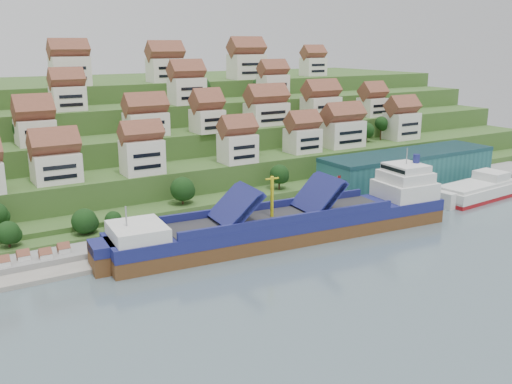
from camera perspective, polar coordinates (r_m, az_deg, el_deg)
ground at (r=138.80m, az=4.84°, el=-4.17°), size 300.00×300.00×0.00m
quay at (r=161.51m, az=7.45°, el=-1.10°), size 180.00×14.00×2.20m
pebble_beach at (r=127.26m, az=-20.40°, el=-6.64°), size 45.00×20.00×1.00m
hillside at (r=225.83m, az=-10.85°, el=5.78°), size 260.00×128.00×31.00m
hillside_village at (r=183.61m, az=-6.50°, el=8.14°), size 156.53×64.33×29.40m
hillside_trees at (r=166.65m, az=-6.57°, el=4.65°), size 139.46×62.57×30.22m
warehouse at (r=182.70m, az=14.98°, el=2.35°), size 60.00×15.00×10.00m
flagpole at (r=155.13m, az=8.13°, el=0.42°), size 1.28×0.16×8.00m
beach_huts at (r=125.24m, az=-21.25°, el=-6.29°), size 14.40×3.70×2.20m
cargo_ship at (r=134.86m, az=4.10°, el=-3.16°), size 85.00×20.12×18.75m
second_ship at (r=180.21m, az=21.27°, el=0.11°), size 28.89×12.83×8.14m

